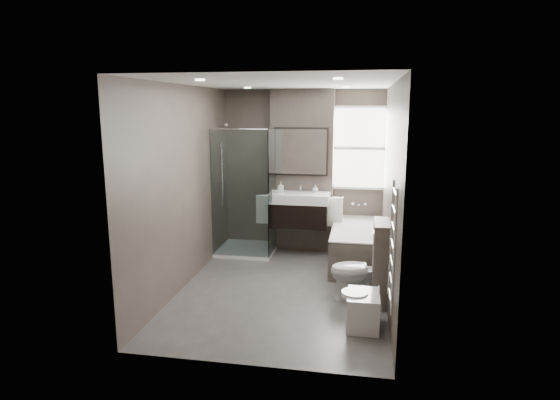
% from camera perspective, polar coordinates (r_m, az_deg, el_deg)
% --- Properties ---
extents(room, '(2.70, 3.90, 2.70)m').
position_cam_1_polar(room, '(5.86, 0.48, 1.25)').
color(room, '#504C49').
rests_on(room, ground).
extents(vanity_pier, '(1.00, 0.25, 2.60)m').
position_cam_1_polar(vanity_pier, '(7.59, 2.73, 3.55)').
color(vanity_pier, '#4D453D').
rests_on(vanity_pier, ground).
extents(vanity, '(0.95, 0.47, 0.66)m').
position_cam_1_polar(vanity, '(7.35, 2.33, -1.14)').
color(vanity, black).
rests_on(vanity, vanity_pier).
extents(mirror_cabinet, '(0.86, 0.08, 0.76)m').
position_cam_1_polar(mirror_cabinet, '(7.39, 2.58, 5.92)').
color(mirror_cabinet, black).
rests_on(mirror_cabinet, vanity_pier).
extents(towel_left, '(0.24, 0.06, 0.44)m').
position_cam_1_polar(towel_left, '(7.43, -1.97, -1.16)').
color(towel_left, silver).
rests_on(towel_left, vanity_pier).
extents(towel_right, '(0.24, 0.06, 0.44)m').
position_cam_1_polar(towel_right, '(7.28, 6.68, -1.49)').
color(towel_right, silver).
rests_on(towel_right, vanity_pier).
extents(shower_enclosure, '(0.90, 0.90, 2.00)m').
position_cam_1_polar(shower_enclosure, '(7.47, -3.49, -2.91)').
color(shower_enclosure, white).
rests_on(shower_enclosure, ground).
extents(bathtub, '(0.75, 1.60, 0.57)m').
position_cam_1_polar(bathtub, '(7.08, 9.41, -5.33)').
color(bathtub, '#4D453D').
rests_on(bathtub, ground).
extents(window, '(0.98, 0.06, 1.33)m').
position_cam_1_polar(window, '(7.59, 9.65, 6.25)').
color(window, white).
rests_on(window, room).
extents(toilet, '(0.74, 0.48, 0.71)m').
position_cam_1_polar(toilet, '(5.84, 9.68, -8.53)').
color(toilet, white).
rests_on(toilet, ground).
extents(cistern_box, '(0.19, 0.55, 1.00)m').
position_cam_1_polar(cistern_box, '(5.74, 12.13, -7.47)').
color(cistern_box, '#4D453D').
rests_on(cistern_box, ground).
extents(bidet, '(0.41, 0.47, 0.49)m').
position_cam_1_polar(bidet, '(5.20, 10.03, -12.99)').
color(bidet, white).
rests_on(bidet, ground).
extents(towel_radiator, '(0.03, 0.49, 1.10)m').
position_cam_1_polar(towel_radiator, '(4.27, 13.59, -5.39)').
color(towel_radiator, silver).
rests_on(towel_radiator, room).
extents(soap_bottle_a, '(0.08, 0.08, 0.17)m').
position_cam_1_polar(soap_bottle_a, '(7.31, 0.09, 1.55)').
color(soap_bottle_a, white).
rests_on(soap_bottle_a, vanity).
extents(soap_bottle_b, '(0.09, 0.09, 0.12)m').
position_cam_1_polar(soap_bottle_b, '(7.37, 4.32, 1.40)').
color(soap_bottle_b, white).
rests_on(soap_bottle_b, vanity).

